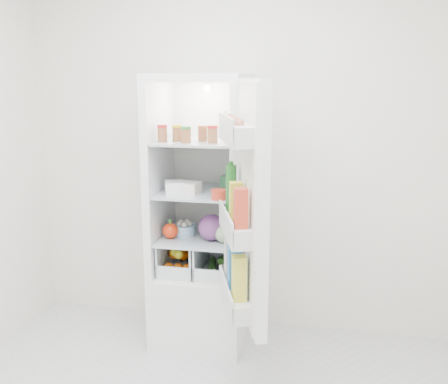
% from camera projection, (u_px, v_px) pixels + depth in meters
% --- Properties ---
extents(room_walls, '(3.02, 3.02, 2.61)m').
position_uv_depth(room_walls, '(173.00, 125.00, 1.97)').
color(room_walls, white).
rests_on(room_walls, ground).
extents(refrigerator, '(0.60, 0.60, 1.80)m').
position_uv_depth(refrigerator, '(203.00, 244.00, 3.41)').
color(refrigerator, white).
rests_on(refrigerator, ground).
extents(shelf_low, '(0.49, 0.53, 0.01)m').
position_uv_depth(shelf_low, '(200.00, 237.00, 3.33)').
color(shelf_low, '#A4B6C1').
rests_on(shelf_low, refrigerator).
extents(shelf_mid, '(0.49, 0.53, 0.02)m').
position_uv_depth(shelf_mid, '(200.00, 191.00, 3.26)').
color(shelf_mid, '#A4B6C1').
rests_on(shelf_mid, refrigerator).
extents(shelf_top, '(0.49, 0.53, 0.02)m').
position_uv_depth(shelf_top, '(199.00, 141.00, 3.19)').
color(shelf_top, '#A4B6C1').
rests_on(shelf_top, refrigerator).
extents(crisper_left, '(0.23, 0.46, 0.22)m').
position_uv_depth(crisper_left, '(183.00, 254.00, 3.38)').
color(crisper_left, silver).
rests_on(crisper_left, refrigerator).
extents(crisper_right, '(0.23, 0.46, 0.22)m').
position_uv_depth(crisper_right, '(218.00, 256.00, 3.33)').
color(crisper_right, silver).
rests_on(crisper_right, refrigerator).
extents(condiment_jars, '(0.38, 0.16, 0.08)m').
position_uv_depth(condiment_jars, '(188.00, 135.00, 3.07)').
color(condiment_jars, '#B21919').
rests_on(condiment_jars, shelf_top).
extents(squeeze_bottle, '(0.06, 0.06, 0.18)m').
position_uv_depth(squeeze_bottle, '(224.00, 124.00, 3.27)').
color(squeeze_bottle, silver).
rests_on(squeeze_bottle, shelf_top).
extents(tub_white, '(0.16, 0.16, 0.08)m').
position_uv_depth(tub_white, '(175.00, 187.00, 3.16)').
color(tub_white, white).
rests_on(tub_white, shelf_mid).
extents(tub_cream, '(0.14, 0.14, 0.07)m').
position_uv_depth(tub_cream, '(190.00, 188.00, 3.16)').
color(tub_cream, white).
rests_on(tub_cream, shelf_mid).
extents(tin_red, '(0.09, 0.09, 0.06)m').
position_uv_depth(tin_red, '(219.00, 195.00, 3.01)').
color(tin_red, red).
rests_on(tin_red, shelf_mid).
extents(tub_green, '(0.11, 0.15, 0.08)m').
position_uv_depth(tub_green, '(230.00, 181.00, 3.37)').
color(tub_green, '#3F8C51').
rests_on(tub_green, shelf_mid).
extents(red_cabbage, '(0.17, 0.17, 0.17)m').
position_uv_depth(red_cabbage, '(211.00, 227.00, 3.22)').
color(red_cabbage, '#571E58').
rests_on(red_cabbage, shelf_low).
extents(bell_pepper, '(0.10, 0.10, 0.10)m').
position_uv_depth(bell_pepper, '(170.00, 231.00, 3.26)').
color(bell_pepper, red).
rests_on(bell_pepper, shelf_low).
extents(mushroom_bowl, '(0.18, 0.18, 0.07)m').
position_uv_depth(mushroom_bowl, '(184.00, 230.00, 3.33)').
color(mushroom_bowl, '#94C1DD').
rests_on(mushroom_bowl, shelf_low).
extents(salad_bag, '(0.12, 0.12, 0.12)m').
position_uv_depth(salad_bag, '(224.00, 233.00, 3.17)').
color(salad_bag, '#A2BB8C').
rests_on(salad_bag, shelf_low).
extents(citrus_pile, '(0.20, 0.31, 0.16)m').
position_uv_depth(citrus_pile, '(181.00, 259.00, 3.35)').
color(citrus_pile, orange).
rests_on(citrus_pile, refrigerator).
extents(veg_pile, '(0.16, 0.30, 0.10)m').
position_uv_depth(veg_pile, '(219.00, 263.00, 3.34)').
color(veg_pile, '#254F1A').
rests_on(veg_pile, refrigerator).
extents(fridge_door, '(0.34, 0.59, 1.30)m').
position_uv_depth(fridge_door, '(247.00, 210.00, 2.64)').
color(fridge_door, white).
rests_on(fridge_door, refrigerator).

